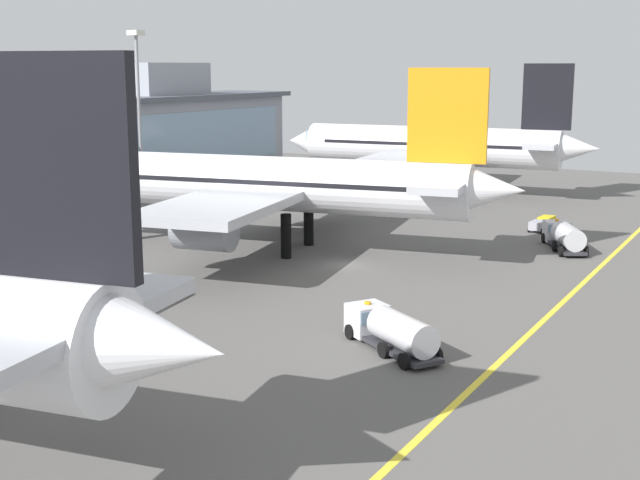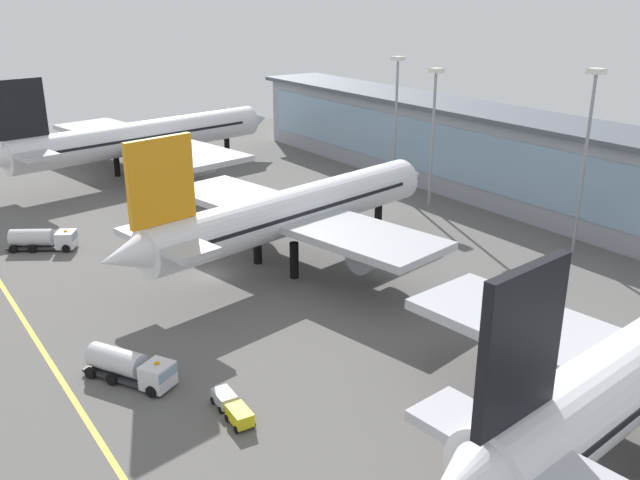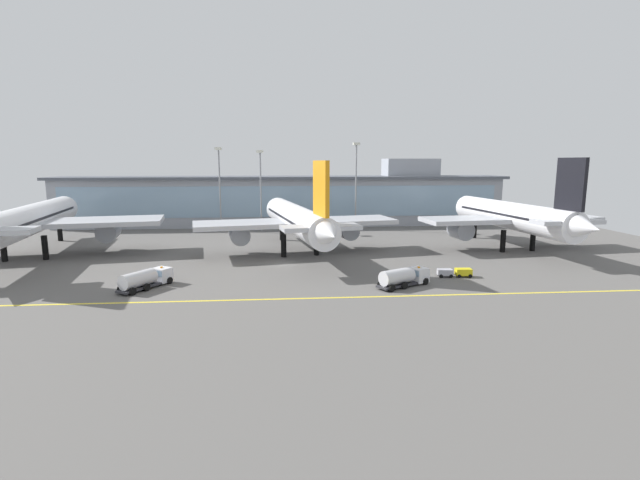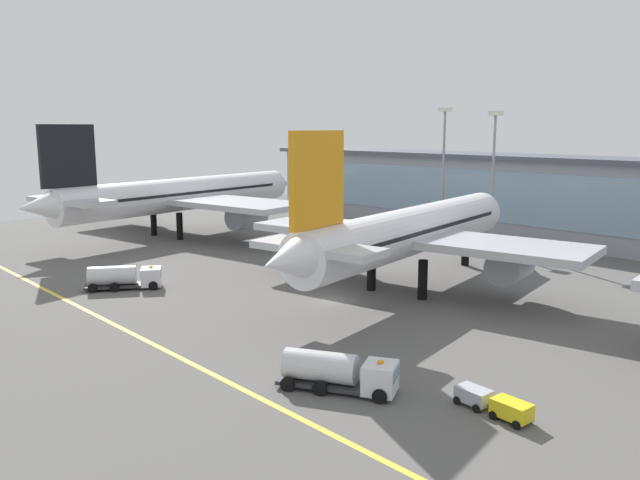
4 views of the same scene
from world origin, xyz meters
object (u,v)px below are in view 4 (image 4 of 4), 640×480
Objects in this scene: airliner_near_left at (181,195)px; airliner_near_right at (410,232)px; service_truck_far at (494,403)px; apron_light_mast_centre at (494,158)px; apron_light_mast_east at (444,153)px; baggage_tug_near at (126,277)px; fuel_tanker_truck at (341,372)px.

airliner_near_right is at bearing -100.22° from airliner_near_left.
apron_light_mast_centre is (-34.37, 54.14, 13.78)m from service_truck_far.
service_truck_far is at bearing -50.88° from apron_light_mast_east.
service_truck_far is (49.22, 2.73, -0.72)m from baggage_tug_near.
airliner_near_left is 47.84m from apron_light_mast_east.
airliner_near_right reaches higher than fuel_tanker_truck.
service_truck_far is (25.62, -22.35, -6.22)m from airliner_near_right.
apron_light_mast_centre is at bearing -64.72° from airliner_near_left.
fuel_tanker_truck is 0.40× the size of apron_light_mast_east.
service_truck_far is at bearing -54.39° from baggage_tug_near.
service_truck_far is at bearing -57.59° from apron_light_mast_centre.
airliner_near_right is at bearing -10.82° from baggage_tug_near.
baggage_tug_near is at bearing 147.53° from fuel_tanker_truck.
airliner_near_right is at bearing 142.55° from service_truck_far.
service_truck_far is at bearing -2.63° from fuel_tanker_truck.
apron_light_mast_east is at bearing 91.11° from fuel_tanker_truck.
fuel_tanker_truck is at bearing -149.74° from service_truck_far.
fuel_tanker_truck and baggage_tug_near have the same top height.
apron_light_mast_east is (-11.28, 2.00, 0.45)m from apron_light_mast_centre.
airliner_near_left is 6.65× the size of fuel_tanker_truck.
apron_light_mast_east is at bearing 169.96° from apron_light_mast_centre.
airliner_near_left is 2.74× the size of apron_light_mast_centre.
apron_light_mast_centre is 0.96× the size of apron_light_mast_east.
airliner_near_right is 33.83m from apron_light_mast_centre.
apron_light_mast_east is at bearing 132.77° from service_truck_far.
apron_light_mast_east reaches higher than apron_light_mast_centre.
apron_light_mast_east reaches higher than airliner_near_left.
airliner_near_right is (53.48, -0.47, -0.26)m from airliner_near_left.
apron_light_mast_centre is (14.85, 56.87, 13.06)m from baggage_tug_near.
airliner_near_right is 40.08m from apron_light_mast_east.
fuel_tanker_truck is (69.22, -27.77, -5.76)m from airliner_near_left.
airliner_near_left is at bearing -135.12° from apron_light_mast_east.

